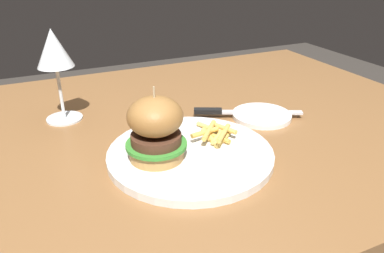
# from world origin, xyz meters

# --- Properties ---
(dining_table) EXTENTS (1.27, 0.85, 0.74)m
(dining_table) POSITION_xyz_m (0.00, 0.00, 0.65)
(dining_table) COLOR brown
(dining_table) RESTS_ON ground
(main_plate) EXTENTS (0.29, 0.29, 0.01)m
(main_plate) POSITION_xyz_m (-0.00, -0.13, 0.75)
(main_plate) COLOR white
(main_plate) RESTS_ON dining_table
(burger_sandwich) EXTENTS (0.10, 0.10, 0.13)m
(burger_sandwich) POSITION_xyz_m (-0.06, -0.13, 0.81)
(burger_sandwich) COLOR #B78447
(burger_sandwich) RESTS_ON main_plate
(fries_pile) EXTENTS (0.09, 0.11, 0.02)m
(fries_pile) POSITION_xyz_m (0.06, -0.11, 0.76)
(fries_pile) COLOR #EABC5B
(fries_pile) RESTS_ON main_plate
(wine_glass) EXTENTS (0.08, 0.08, 0.19)m
(wine_glass) POSITION_xyz_m (-0.18, 0.13, 0.89)
(wine_glass) COLOR silver
(wine_glass) RESTS_ON dining_table
(bread_plate) EXTENTS (0.13, 0.13, 0.01)m
(bread_plate) POSITION_xyz_m (0.21, -0.04, 0.74)
(bread_plate) COLOR white
(bread_plate) RESTS_ON dining_table
(table_knife) EXTENTS (0.22, 0.11, 0.01)m
(table_knife) POSITION_xyz_m (0.16, -0.02, 0.75)
(table_knife) COLOR silver
(table_knife) RESTS_ON bread_plate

